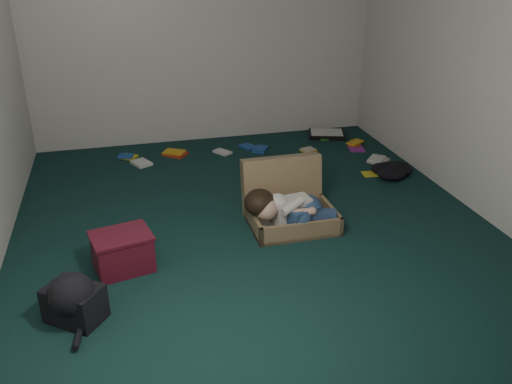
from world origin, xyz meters
name	(u,v)px	position (x,y,z in m)	size (l,w,h in m)	color
floor	(252,221)	(0.00, 0.00, 0.00)	(4.50, 4.50, 0.00)	#0F2D2A
wall_back	(203,30)	(0.00, 2.25, 1.30)	(4.50, 4.50, 0.00)	silver
wall_front	(385,192)	(0.00, -2.25, 1.30)	(4.50, 4.50, 0.00)	silver
wall_right	(478,60)	(2.00, 0.00, 1.30)	(4.50, 4.50, 0.00)	silver
suitcase	(288,204)	(0.31, -0.05, 0.16)	(0.72, 0.70, 0.52)	olive
person	(289,209)	(0.26, -0.23, 0.20)	(0.78, 0.37, 0.32)	silver
maroon_bin	(123,252)	(-1.10, -0.49, 0.15)	(0.49, 0.42, 0.29)	#53101F
backpack	(74,302)	(-1.42, -1.02, 0.13)	(0.44, 0.35, 0.26)	black
clothing_pile	(395,168)	(1.70, 0.64, 0.06)	(0.41, 0.33, 0.13)	black
paper_tray	(327,134)	(1.45, 1.95, 0.03)	(0.51, 0.44, 0.06)	black
book_scatter	(273,153)	(0.64, 1.54, 0.01)	(2.87, 1.39, 0.02)	yellow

